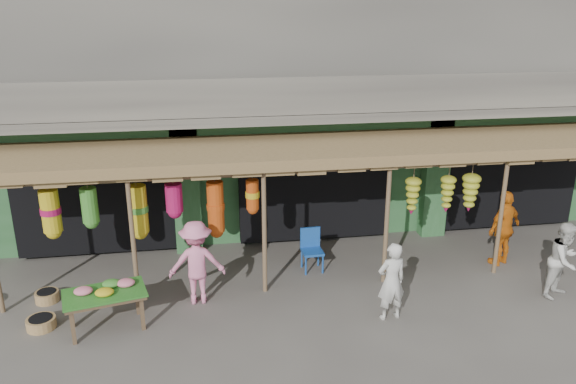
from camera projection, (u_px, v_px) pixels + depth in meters
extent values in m
plane|color=#514C47|center=(335.00, 280.00, 11.81)|extent=(80.00, 80.00, 0.00)
cube|color=gray|center=(294.00, 25.00, 14.89)|extent=(16.00, 6.00, 4.00)
cube|color=#2D6033|center=(293.00, 151.00, 16.15)|extent=(16.00, 5.70, 3.00)
cube|color=gray|center=(320.00, 115.00, 12.33)|extent=(16.00, 0.90, 0.22)
cube|color=gray|center=(325.00, 95.00, 11.80)|extent=(16.00, 0.10, 0.80)
cube|color=#2D6033|center=(316.00, 127.00, 12.82)|extent=(16.00, 0.35, 0.35)
cube|color=yellow|center=(88.00, 141.00, 12.00)|extent=(1.70, 0.06, 0.55)
cube|color=#B21414|center=(88.00, 141.00, 11.96)|extent=(1.30, 0.02, 0.30)
cube|color=black|center=(102.00, 188.00, 13.41)|extent=(3.60, 2.00, 2.50)
cube|color=black|center=(307.00, 178.00, 14.19)|extent=(3.60, 2.00, 2.50)
cube|color=black|center=(491.00, 169.00, 14.97)|extent=(3.60, 2.00, 2.50)
cube|color=#2D6033|center=(187.00, 190.00, 12.78)|extent=(0.60, 0.35, 3.00)
cube|color=#2D6033|center=(435.00, 177.00, 13.72)|extent=(0.60, 0.35, 3.00)
cylinder|color=brown|center=(133.00, 240.00, 10.59)|extent=(0.09, 0.09, 2.60)
cylinder|color=brown|center=(264.00, 232.00, 10.98)|extent=(0.09, 0.09, 2.60)
cylinder|color=brown|center=(387.00, 224.00, 11.37)|extent=(0.09, 0.09, 2.60)
cylinder|color=brown|center=(501.00, 216.00, 11.76)|extent=(0.09, 0.09, 2.60)
cylinder|color=brown|center=(328.00, 170.00, 10.79)|extent=(12.90, 0.08, 0.08)
cylinder|color=brown|center=(184.00, 178.00, 10.78)|extent=(5.50, 0.06, 0.06)
cube|color=brown|center=(328.00, 147.00, 11.80)|extent=(14.00, 2.70, 0.22)
cube|color=brown|center=(73.00, 328.00, 9.52)|extent=(0.08, 0.08, 0.62)
cube|color=brown|center=(142.00, 314.00, 9.94)|extent=(0.08, 0.08, 0.62)
cube|color=brown|center=(71.00, 312.00, 10.02)|extent=(0.08, 0.08, 0.62)
cube|color=brown|center=(137.00, 299.00, 10.45)|extent=(0.08, 0.08, 0.62)
cube|color=brown|center=(105.00, 296.00, 9.87)|extent=(1.49, 1.06, 0.06)
cube|color=#26661E|center=(104.00, 293.00, 9.86)|extent=(1.55, 1.12, 0.03)
ellipsoid|color=pink|center=(83.00, 291.00, 9.80)|extent=(0.32, 0.27, 0.14)
ellipsoid|color=gold|center=(104.00, 292.00, 9.75)|extent=(0.32, 0.27, 0.14)
ellipsoid|color=pink|center=(126.00, 283.00, 10.08)|extent=(0.32, 0.27, 0.14)
ellipsoid|color=#459732|center=(111.00, 283.00, 10.06)|extent=(0.32, 0.27, 0.14)
cylinder|color=#184BA0|center=(306.00, 266.00, 12.00)|extent=(0.04, 0.04, 0.42)
cylinder|color=#184BA0|center=(323.00, 264.00, 12.07)|extent=(0.04, 0.04, 0.42)
cylinder|color=#184BA0|center=(302.00, 258.00, 12.35)|extent=(0.04, 0.04, 0.42)
cylinder|color=#184BA0|center=(318.00, 257.00, 12.42)|extent=(0.04, 0.04, 0.42)
cube|color=#184BA0|center=(312.00, 252.00, 12.13)|extent=(0.46, 0.46, 0.05)
cube|color=#184BA0|center=(310.00, 237.00, 12.25)|extent=(0.44, 0.06, 0.47)
cylinder|color=#906340|center=(41.00, 323.00, 10.06)|extent=(0.53, 0.53, 0.20)
cylinder|color=#9D6F49|center=(47.00, 296.00, 10.96)|extent=(0.46, 0.46, 0.21)
imported|color=silver|center=(391.00, 281.00, 10.18)|extent=(0.60, 0.44, 1.50)
imported|color=silver|center=(564.00, 260.00, 10.97)|extent=(0.94, 0.88, 1.55)
imported|color=orange|center=(504.00, 228.00, 12.33)|extent=(1.08, 0.81, 1.70)
imported|color=pink|center=(197.00, 262.00, 10.73)|extent=(1.08, 0.62, 1.67)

